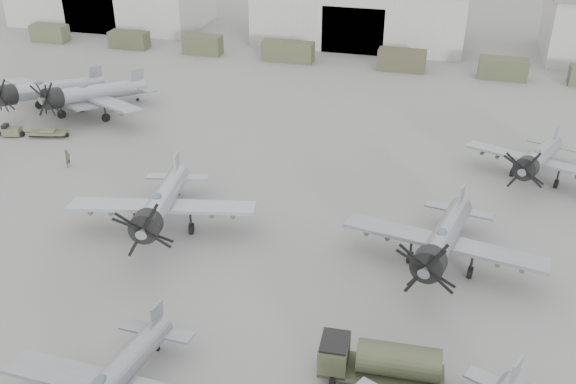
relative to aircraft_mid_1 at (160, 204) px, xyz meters
The scene contains 16 objects.
ground 10.51m from the aircraft_mid_1, 58.34° to the right, with size 220.00×220.00×0.00m, color #535351.
hangar_center 53.56m from the aircraft_mid_1, 84.24° to the left, with size 29.00×14.80×8.70m.
support_truck_0 54.80m from the aircraft_mid_1, 131.09° to the left, with size 5.04×2.20×2.30m, color #41492F.
support_truck_1 47.75m from the aircraft_mid_1, 120.10° to the left, with size 5.25×2.20×2.19m, color #383C27.
support_truck_2 43.43m from the aircraft_mid_1, 107.97° to the left, with size 4.97×2.20×2.46m, color #3C412A.
support_truck_3 41.35m from the aircraft_mid_1, 92.61° to the left, with size 6.49×2.20×2.47m, color #3D412A.
support_truck_4 43.12m from the aircraft_mid_1, 73.31° to the left, with size 5.73×2.20×2.52m, color #393825.
support_truck_5 47.85m from the aircraft_mid_1, 59.69° to the left, with size 5.58×2.20×2.45m, color #393E28.
aircraft_mid_1 is the anchor object (origin of this frame).
aircraft_mid_2 19.37m from the aircraft_mid_1, ahead, with size 13.29×11.96×5.27m.
aircraft_far_0 24.42m from the aircraft_mid_1, 131.62° to the left, with size 13.19×11.96×5.41m.
aircraft_far_1 30.20m from the aircraft_mid_1, 30.08° to the left, with size 11.74×10.58×4.72m.
aircraft_extra_641 27.60m from the aircraft_mid_1, 139.56° to the left, with size 13.19×11.96×5.41m.
fuel_tanker 19.78m from the aircraft_mid_1, 31.07° to the right, with size 6.54×3.21×2.48m.
tug_trailer 23.42m from the aircraft_mid_1, 148.22° to the left, with size 6.15×2.50×1.22m.
ground_crew 14.67m from the aircraft_mid_1, 148.31° to the left, with size 0.58×0.38×1.60m, color #393A25.
Camera 1 is at (13.38, -26.44, 25.02)m, focal length 40.00 mm.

